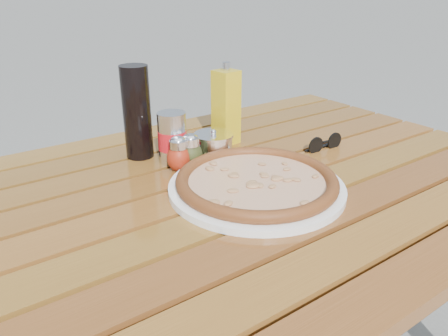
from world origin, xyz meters
TOP-DOWN VIEW (x-y plane):
  - table at (0.00, -0.00)m, footprint 1.40×0.90m
  - plate at (0.03, -0.06)m, footprint 0.41×0.41m
  - pizza at (0.03, -0.06)m, footprint 0.39×0.39m
  - pepper_shaker at (-0.05, 0.12)m, footprint 0.06×0.06m
  - oregano_shaker at (-0.02, 0.12)m, footprint 0.06×0.06m
  - dark_bottle at (-0.08, 0.25)m, footprint 0.08×0.08m
  - soda_can at (-0.04, 0.18)m, footprint 0.09×0.09m
  - olive_oil_cruet at (0.14, 0.21)m, footprint 0.06×0.06m
  - parmesan_tin at (0.06, 0.15)m, footprint 0.11×0.11m
  - sunglasses at (0.31, 0.02)m, footprint 0.11×0.03m

SIDE VIEW (x-z plane):
  - table at x=0.00m, z-range 0.30..1.05m
  - plate at x=0.03m, z-range 0.75..0.76m
  - sunglasses at x=0.31m, z-range 0.74..0.79m
  - pizza at x=0.03m, z-range 0.76..0.79m
  - parmesan_tin at x=0.06m, z-range 0.74..0.82m
  - pepper_shaker at x=-0.05m, z-range 0.75..0.83m
  - oregano_shaker at x=-0.02m, z-range 0.75..0.83m
  - soda_can at x=-0.04m, z-range 0.75..0.87m
  - olive_oil_cruet at x=0.14m, z-range 0.74..0.95m
  - dark_bottle at x=-0.08m, z-range 0.75..0.97m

